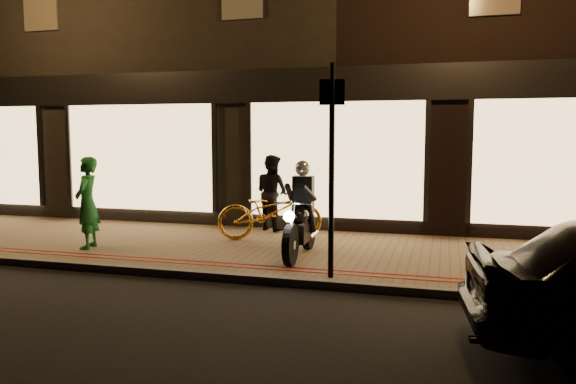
{
  "coord_description": "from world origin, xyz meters",
  "views": [
    {
      "loc": [
        2.21,
        -7.43,
        2.16
      ],
      "look_at": [
        -0.53,
        2.27,
        1.1
      ],
      "focal_mm": 35.0,
      "sensor_mm": 36.0,
      "label": 1
    }
  ],
  "objects_px": {
    "bicycle_gold": "(270,212)",
    "person_green": "(87,203)",
    "sign_post": "(332,159)",
    "motorcycle": "(301,219)"
  },
  "relations": [
    {
      "from": "sign_post",
      "to": "motorcycle",
      "type": "bearing_deg",
      "value": 121.62
    },
    {
      "from": "motorcycle",
      "to": "bicycle_gold",
      "type": "bearing_deg",
      "value": 125.04
    },
    {
      "from": "sign_post",
      "to": "bicycle_gold",
      "type": "relative_size",
      "value": 1.49
    },
    {
      "from": "bicycle_gold",
      "to": "person_green",
      "type": "distance_m",
      "value": 3.34
    },
    {
      "from": "motorcycle",
      "to": "person_green",
      "type": "height_order",
      "value": "person_green"
    },
    {
      "from": "motorcycle",
      "to": "bicycle_gold",
      "type": "xyz_separation_m",
      "value": [
        -0.94,
        1.29,
        -0.09
      ]
    },
    {
      "from": "person_green",
      "to": "motorcycle",
      "type": "bearing_deg",
      "value": 81.48
    },
    {
      "from": "bicycle_gold",
      "to": "person_green",
      "type": "xyz_separation_m",
      "value": [
        -2.86,
        -1.69,
        0.29
      ]
    },
    {
      "from": "motorcycle",
      "to": "person_green",
      "type": "bearing_deg",
      "value": -175.17
    },
    {
      "from": "motorcycle",
      "to": "person_green",
      "type": "relative_size",
      "value": 1.19
    }
  ]
}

